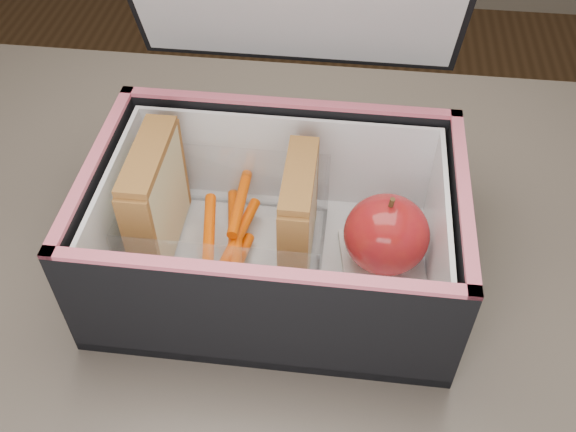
% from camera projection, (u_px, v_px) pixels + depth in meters
% --- Properties ---
extents(kitchen_table, '(1.20, 0.80, 0.75)m').
position_uv_depth(kitchen_table, '(259.00, 373.00, 0.62)').
color(kitchen_table, brown).
rests_on(kitchen_table, ground).
extents(lunch_bag, '(0.31, 0.28, 0.30)m').
position_uv_depth(lunch_bag, '(276.00, 218.00, 0.55)').
color(lunch_bag, black).
rests_on(lunch_bag, kitchen_table).
extents(plastic_tub, '(0.17, 0.12, 0.07)m').
position_uv_depth(plastic_tub, '(228.00, 222.00, 0.57)').
color(plastic_tub, white).
rests_on(plastic_tub, lunch_bag).
extents(sandwich_left, '(0.03, 0.10, 0.11)m').
position_uv_depth(sandwich_left, '(156.00, 199.00, 0.56)').
color(sandwich_left, tan).
rests_on(sandwich_left, plastic_tub).
extents(sandwich_right, '(0.03, 0.09, 0.10)m').
position_uv_depth(sandwich_right, '(299.00, 214.00, 0.55)').
color(sandwich_right, tan).
rests_on(sandwich_right, plastic_tub).
extents(carrot_sticks, '(0.05, 0.14, 0.03)m').
position_uv_depth(carrot_sticks, '(232.00, 241.00, 0.57)').
color(carrot_sticks, '#E15300').
rests_on(carrot_sticks, plastic_tub).
extents(paper_napkin, '(0.08, 0.09, 0.01)m').
position_uv_depth(paper_napkin, '(382.00, 261.00, 0.58)').
color(paper_napkin, white).
rests_on(paper_napkin, lunch_bag).
extents(red_apple, '(0.09, 0.09, 0.08)m').
position_uv_depth(red_apple, '(386.00, 234.00, 0.55)').
color(red_apple, maroon).
rests_on(red_apple, paper_napkin).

